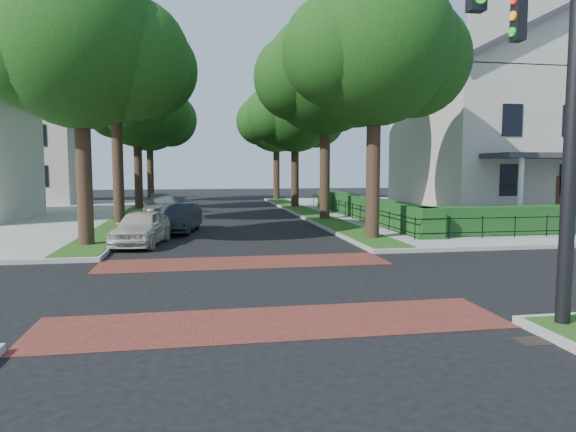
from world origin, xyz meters
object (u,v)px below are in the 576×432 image
Objects in this scene: traffic_signal at (557,69)px; parked_car_front at (141,227)px; parked_car_rear at (161,206)px; parked_car_middle at (179,218)px.

traffic_signal is 15.18m from parked_car_front.
traffic_signal is 1.65× the size of parked_car_rear.
traffic_signal is 1.98× the size of parked_car_front.
parked_car_front reaches higher than parked_car_middle.
parked_car_rear is at bearing 110.26° from parked_car_middle.
parked_car_front is 1.00× the size of parked_car_middle.
traffic_signal is at bearing -72.29° from parked_car_rear.
parked_car_front is at bearing -99.33° from parked_car_middle.
parked_car_middle is 7.28m from parked_car_rear.
traffic_signal is 1.99× the size of parked_car_middle.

